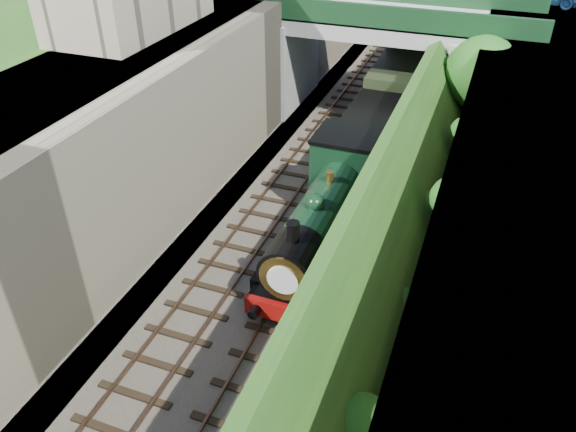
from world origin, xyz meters
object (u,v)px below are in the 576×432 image
object	(u,v)px
road_bridge	(397,52)
tree	(484,76)
tender	(370,142)
locomotive	(327,213)

from	to	relation	value
road_bridge	tree	world-z (taller)	road_bridge
tree	tender	xyz separation A→B (m)	(-4.71, -2.95, -3.03)
road_bridge	tree	distance (m)	6.31
tree	tender	world-z (taller)	tree
locomotive	road_bridge	bearing A→B (deg)	91.03
tree	locomotive	world-z (taller)	tree
tender	tree	bearing A→B (deg)	32.03
locomotive	tender	distance (m)	7.37
road_bridge	tree	size ratio (longest dim) A/B	2.42
road_bridge	tender	xyz separation A→B (m)	(0.26, -6.80, -2.46)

